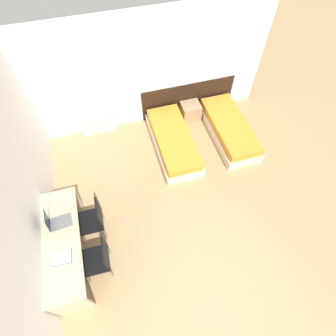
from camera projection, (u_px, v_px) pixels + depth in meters
name	position (u px, v px, depth m)	size (l,w,h in m)	color
ground_plane	(208.00, 301.00, 4.42)	(20.00, 20.00, 0.00)	tan
wall_back	(142.00, 74.00, 5.70)	(5.79, 0.05, 2.70)	white
wall_left	(24.00, 186.00, 4.11)	(0.05, 5.43, 2.70)	white
headboard_panel	(188.00, 98.00, 6.61)	(2.37, 0.03, 0.86)	black
bed_near_window	(173.00, 141.00, 6.13)	(0.86, 2.03, 0.40)	beige
bed_near_door	(229.00, 129.00, 6.35)	(0.86, 2.03, 0.40)	beige
nightstand	(190.00, 111.00, 6.66)	(0.47, 0.41, 0.43)	tan
radiator	(98.00, 125.00, 6.36)	(0.83, 0.12, 0.46)	silver
desk	(64.00, 244.00, 4.35)	(0.60, 1.92, 0.78)	#C6B28E
chair_near_laptop	(93.00, 219.00, 4.69)	(0.47, 0.47, 0.92)	black
chair_near_notebook	(99.00, 258.00, 4.31)	(0.48, 0.48, 0.92)	black
laptop	(56.00, 222.00, 4.30)	(0.38, 0.27, 0.37)	slate
open_notebook	(61.00, 258.00, 4.05)	(0.35, 0.25, 0.02)	#1E4793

